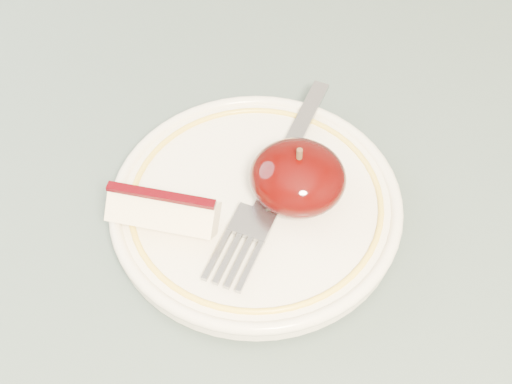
% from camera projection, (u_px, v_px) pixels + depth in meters
% --- Properties ---
extents(table, '(0.90, 0.90, 0.75)m').
position_uv_depth(table, '(104.00, 313.00, 0.56)').
color(table, brown).
rests_on(table, ground).
extents(plate, '(0.20, 0.20, 0.02)m').
position_uv_depth(plate, '(256.00, 204.00, 0.50)').
color(plate, beige).
rests_on(plate, table).
extents(apple_half, '(0.07, 0.06, 0.05)m').
position_uv_depth(apple_half, '(298.00, 177.00, 0.48)').
color(apple_half, black).
rests_on(apple_half, plate).
extents(apple_wedge, '(0.07, 0.03, 0.03)m').
position_uv_depth(apple_wedge, '(163.00, 211.00, 0.47)').
color(apple_wedge, '#FDEBBA').
rests_on(apple_wedge, plate).
extents(fork, '(0.04, 0.20, 0.00)m').
position_uv_depth(fork, '(274.00, 180.00, 0.50)').
color(fork, gray).
rests_on(fork, plate).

